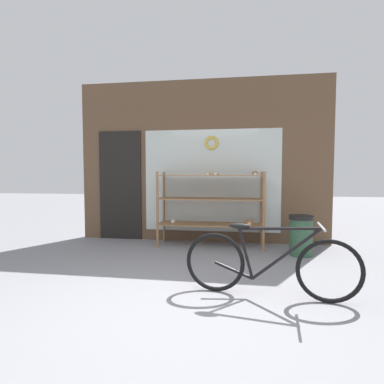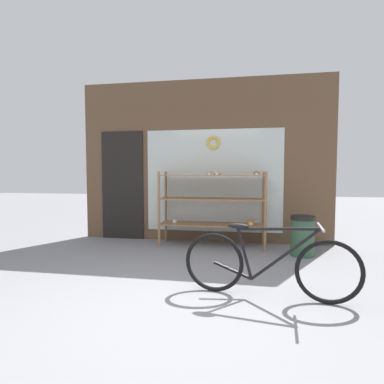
% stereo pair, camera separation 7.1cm
% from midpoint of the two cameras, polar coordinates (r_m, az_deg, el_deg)
% --- Properties ---
extents(ground_plane, '(30.00, 30.00, 0.00)m').
position_cam_midpoint_polar(ground_plane, '(2.99, -6.37, -21.83)').
color(ground_plane, gray).
extents(storefront_facade, '(4.71, 0.13, 3.03)m').
position_cam_midpoint_polar(storefront_facade, '(5.67, 0.86, 5.45)').
color(storefront_facade, brown).
rests_on(storefront_facade, ground_plane).
extents(display_case, '(1.84, 0.51, 1.33)m').
position_cam_midpoint_polar(display_case, '(5.27, 3.34, -1.70)').
color(display_case, '#8E6642').
rests_on(display_case, ground_plane).
extents(bicycle, '(1.78, 0.46, 0.77)m').
position_cam_midpoint_polar(bicycle, '(3.27, 13.79, -13.16)').
color(bicycle, black).
rests_on(bicycle, ground_plane).
extents(trash_bin, '(0.37, 0.37, 0.63)m').
position_cam_midpoint_polar(trash_bin, '(5.03, 19.63, -7.47)').
color(trash_bin, '#2D5138').
rests_on(trash_bin, ground_plane).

